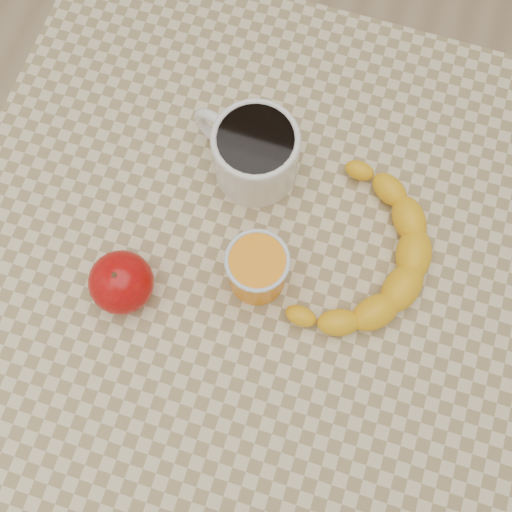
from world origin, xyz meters
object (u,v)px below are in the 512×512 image
(apple, at_px, (121,282))
(banana, at_px, (362,257))
(coffee_mug, at_px, (254,152))
(orange_juice_glass, at_px, (257,269))
(table, at_px, (256,277))

(apple, xyz_separation_m, banana, (0.27, 0.12, -0.01))
(coffee_mug, xyz_separation_m, orange_juice_glass, (0.05, -0.14, -0.00))
(table, xyz_separation_m, orange_juice_glass, (0.01, -0.02, 0.13))
(coffee_mug, height_order, banana, coffee_mug)
(coffee_mug, relative_size, banana, 0.51)
(table, relative_size, coffee_mug, 4.94)
(table, distance_m, apple, 0.21)
(coffee_mug, height_order, apple, coffee_mug)
(orange_juice_glass, distance_m, apple, 0.16)
(apple, height_order, banana, apple)
(apple, bearing_deg, coffee_mug, 63.70)
(table, xyz_separation_m, apple, (-0.14, -0.08, 0.12))
(table, distance_m, orange_juice_glass, 0.13)
(orange_juice_glass, relative_size, apple, 0.98)
(table, bearing_deg, orange_juice_glass, -68.81)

